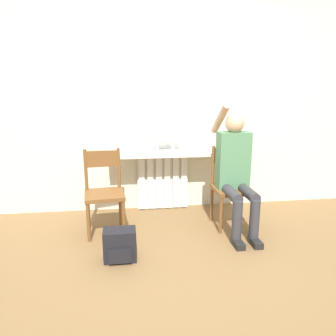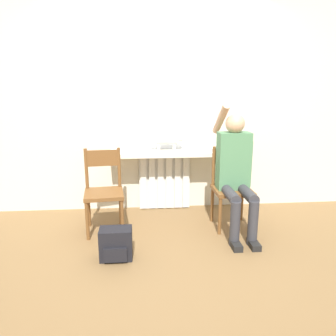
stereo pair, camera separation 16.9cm
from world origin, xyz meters
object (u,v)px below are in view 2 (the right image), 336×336
object	(u,v)px
chair_left	(104,190)
cat	(169,140)
chair_right	(231,187)
backpack	(116,244)
person	(236,168)

from	to	relation	value
chair_left	cat	xyz separation A→B (m)	(0.74, 0.51, 0.45)
chair_right	backpack	world-z (taller)	chair_right
chair_left	person	distance (m)	1.42
person	backpack	bearing A→B (deg)	-156.90
person	backpack	distance (m)	1.45
cat	backpack	bearing A→B (deg)	-116.72
chair_left	backpack	bearing A→B (deg)	-81.83
chair_right	person	bearing A→B (deg)	-90.13
chair_left	backpack	size ratio (longest dim) A/B	3.04
chair_left	chair_right	bearing A→B (deg)	-5.85
chair_right	person	xyz separation A→B (m)	(0.00, -0.12, 0.24)
chair_left	person	size ratio (longest dim) A/B	0.64
chair_left	backpack	distance (m)	0.73
chair_left	person	world-z (taller)	person
cat	backpack	world-z (taller)	cat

